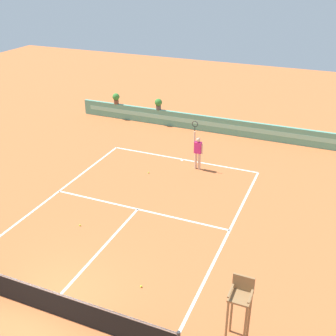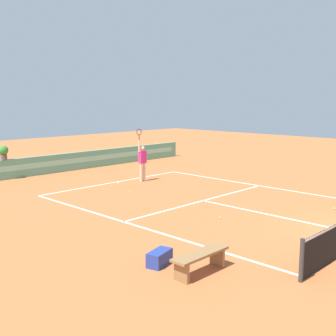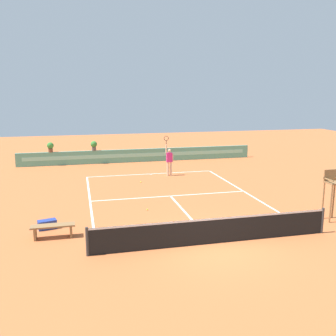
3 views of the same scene
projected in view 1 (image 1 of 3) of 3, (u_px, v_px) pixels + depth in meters
name	position (u px, v px, depth m)	size (l,w,h in m)	color
ground_plane	(134.00, 214.00, 17.90)	(60.00, 60.00, 0.00)	#BC6033
court_lines	(141.00, 206.00, 18.49)	(8.32, 11.94, 0.01)	white
net	(43.00, 299.00, 12.72)	(8.92, 0.10, 1.00)	#333333
back_wall_barrier	(209.00, 124.00, 26.25)	(18.00, 0.21, 1.00)	#599E84
umpire_chair	(240.00, 303.00, 11.42)	(0.60, 0.60, 2.14)	olive
tennis_player	(198.00, 150.00, 21.29)	(0.62, 0.23, 2.58)	beige
tennis_ball_near_baseline	(149.00, 173.00, 21.27)	(0.07, 0.07, 0.07)	#CCE033
tennis_ball_mid_court	(80.00, 225.00, 17.07)	(0.07, 0.07, 0.07)	#CCE033
tennis_ball_by_sideline	(141.00, 286.00, 13.88)	(0.07, 0.07, 0.07)	#CCE033
potted_plant_far_left	(116.00, 98.00, 28.10)	(0.48, 0.48, 0.72)	brown
potted_plant_left	(158.00, 103.00, 27.03)	(0.48, 0.48, 0.72)	#514C47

